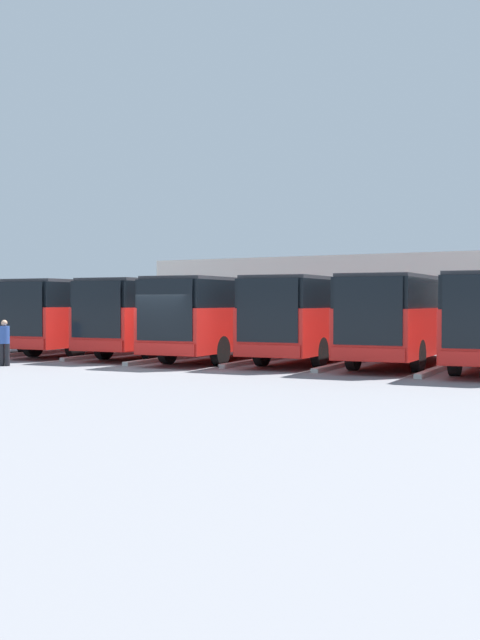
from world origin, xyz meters
The scene contains 15 objects.
ground_plane centered at (0.00, 0.00, 0.00)m, with size 600.00×600.00×0.00m, color gray.
curb_divider_0 centered at (-8.55, -3.94, 0.07)m, with size 0.24×6.89×0.15m, color #B2B2AD.
bus_1 centered at (-6.84, -5.75, 1.76)m, with size 3.36×10.77×3.14m.
curb_divider_1 centered at (-5.13, -4.18, 0.07)m, with size 0.24×6.89×0.15m, color #B2B2AD.
bus_2 centered at (-3.42, -5.72, 1.76)m, with size 3.36×10.77×3.14m.
curb_divider_2 centered at (-1.71, -4.16, 0.07)m, with size 0.24×6.89×0.15m, color #B2B2AD.
bus_3 centered at (0.00, -4.84, 1.76)m, with size 3.36×10.77×3.14m.
curb_divider_3 centered at (1.71, -3.28, 0.07)m, with size 0.24×6.89×0.15m, color #B2B2AD.
bus_4 centered at (3.42, -5.37, 1.76)m, with size 3.36×10.77×3.14m.
curb_divider_4 centered at (5.13, -3.81, 0.07)m, with size 0.24×6.89×0.15m, color #B2B2AD.
bus_5 centered at (6.84, -5.01, 1.76)m, with size 3.36×10.77×3.14m.
curb_divider_5 centered at (8.55, -3.44, 0.07)m, with size 0.24×6.89×0.15m, color #B2B2AD.
bus_6 centered at (10.26, -5.76, 1.76)m, with size 3.36×10.77×3.14m.
pedestrian centered at (5.16, 2.16, 0.87)m, with size 0.48×0.48×1.62m.
station_building centered at (0.00, -23.81, 2.48)m, with size 28.90×11.57×4.88m.
Camera 1 is at (-16.18, 22.16, 2.26)m, focal length 45.00 mm.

